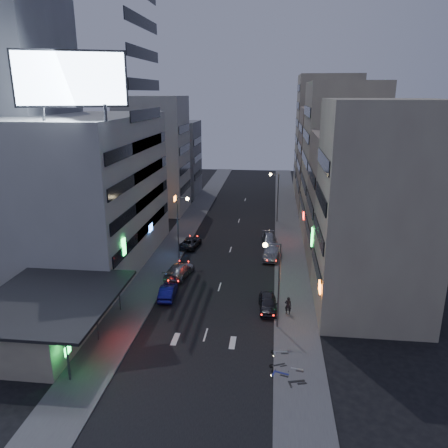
% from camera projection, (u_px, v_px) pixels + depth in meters
% --- Properties ---
extents(ground, '(180.00, 180.00, 0.00)m').
position_uv_depth(ground, '(198.00, 361.00, 34.73)').
color(ground, black).
rests_on(ground, ground).
extents(sidewalk_left, '(4.00, 120.00, 0.12)m').
position_uv_depth(sidewalk_left, '(179.00, 238.00, 64.12)').
color(sidewalk_left, '#4C4C4F').
rests_on(sidewalk_left, ground).
extents(sidewalk_right, '(4.00, 120.00, 0.12)m').
position_uv_depth(sidewalk_right, '(289.00, 242.00, 62.36)').
color(sidewalk_right, '#4C4C4F').
rests_on(sidewalk_right, ground).
extents(food_court, '(11.00, 13.00, 3.88)m').
position_uv_depth(food_court, '(42.00, 317.00, 37.58)').
color(food_court, '#B4AC8D').
rests_on(food_court, ground).
extents(white_building, '(14.00, 24.00, 18.00)m').
position_uv_depth(white_building, '(87.00, 191.00, 53.01)').
color(white_building, '#B4B4AF').
rests_on(white_building, ground).
extents(grey_tower, '(10.00, 14.00, 34.00)m').
position_uv_depth(grey_tower, '(22.00, 122.00, 54.55)').
color(grey_tower, gray).
rests_on(grey_tower, ground).
extents(shophouse_near, '(10.00, 11.00, 20.00)m').
position_uv_depth(shophouse_near, '(376.00, 212.00, 40.17)').
color(shophouse_near, '#B4AC8D').
rests_on(shophouse_near, ground).
extents(shophouse_mid, '(11.00, 12.00, 16.00)m').
position_uv_depth(shophouse_mid, '(358.00, 203.00, 51.63)').
color(shophouse_mid, gray).
rests_on(shophouse_mid, ground).
extents(shophouse_far, '(10.00, 14.00, 22.00)m').
position_uv_depth(shophouse_far, '(340.00, 161.00, 63.18)').
color(shophouse_far, '#B4AC8D').
rests_on(shophouse_far, ground).
extents(far_left_a, '(11.00, 10.00, 20.00)m').
position_uv_depth(far_left_a, '(154.00, 155.00, 76.34)').
color(far_left_a, '#B4B4AF').
rests_on(far_left_a, ground).
extents(far_left_b, '(12.00, 10.00, 15.00)m').
position_uv_depth(far_left_b, '(169.00, 159.00, 89.48)').
color(far_left_b, gray).
rests_on(far_left_b, ground).
extents(far_right_a, '(11.00, 12.00, 18.00)m').
position_uv_depth(far_right_a, '(330.00, 160.00, 77.97)').
color(far_right_a, gray).
rests_on(far_right_a, ground).
extents(far_right_b, '(12.00, 12.00, 24.00)m').
position_uv_depth(far_right_b, '(326.00, 135.00, 90.36)').
color(far_right_b, '#B4AC8D').
rests_on(far_right_b, ground).
extents(billboard, '(9.52, 3.75, 6.20)m').
position_uv_depth(billboard, '(71.00, 79.00, 39.38)').
color(billboard, '#595B60').
rests_on(billboard, white_building).
extents(street_lamp_right_near, '(1.60, 0.44, 8.02)m').
position_uv_depth(street_lamp_right_near, '(275.00, 273.00, 38.23)').
color(street_lamp_right_near, '#595B60').
rests_on(street_lamp_right_near, sidewalk_right).
extents(street_lamp_left, '(1.60, 0.44, 8.02)m').
position_uv_depth(street_lamp_left, '(181.00, 218.00, 54.75)').
color(street_lamp_left, '#595B60').
rests_on(street_lamp_left, sidewalk_left).
extents(street_lamp_right_far, '(1.60, 0.44, 8.02)m').
position_uv_depth(street_lamp_right_far, '(276.00, 190.00, 70.57)').
color(street_lamp_right_far, '#595B60').
rests_on(street_lamp_right_far, sidewalk_right).
extents(parked_car_right_near, '(2.11, 4.48, 1.48)m').
position_uv_depth(parked_car_right_near, '(268.00, 303.00, 42.71)').
color(parked_car_right_near, '#2C2B31').
rests_on(parked_car_right_near, ground).
extents(parked_car_right_mid, '(2.32, 5.15, 1.64)m').
position_uv_depth(parked_car_right_mid, '(272.00, 252.00, 56.02)').
color(parked_car_right_mid, gray).
rests_on(parked_car_right_mid, ground).
extents(parked_car_left, '(2.75, 5.05, 1.34)m').
position_uv_depth(parked_car_left, '(191.00, 242.00, 60.22)').
color(parked_car_left, '#2C2B31').
rests_on(parked_car_left, ground).
extents(parked_car_right_far, '(2.53, 5.02, 1.40)m').
position_uv_depth(parked_car_right_far, '(270.00, 240.00, 61.32)').
color(parked_car_right_far, gray).
rests_on(parked_car_right_far, ground).
extents(road_car_blue, '(1.73, 4.29, 1.39)m').
position_uv_depth(road_car_blue, '(168.00, 292.00, 45.29)').
color(road_car_blue, navy).
rests_on(road_car_blue, ground).
extents(road_car_silver, '(3.15, 5.78, 1.59)m').
position_uv_depth(road_car_silver, '(179.00, 270.00, 50.44)').
color(road_car_silver, '#A2A4AA').
rests_on(road_car_silver, ground).
extents(person, '(0.67, 0.46, 1.76)m').
position_uv_depth(person, '(288.00, 305.00, 41.70)').
color(person, black).
rests_on(person, sidewalk_right).
extents(scooter_black_a, '(1.10, 2.00, 1.16)m').
position_uv_depth(scooter_black_a, '(305.00, 373.00, 32.16)').
color(scooter_black_a, black).
rests_on(scooter_black_a, sidewalk_right).
extents(scooter_silver_a, '(0.79, 1.69, 0.99)m').
position_uv_depth(scooter_silver_a, '(304.00, 364.00, 33.40)').
color(scooter_silver_a, '#A7AAAF').
rests_on(scooter_silver_a, sidewalk_right).
extents(scooter_blue, '(1.08, 1.85, 1.07)m').
position_uv_depth(scooter_blue, '(290.00, 368.00, 32.80)').
color(scooter_blue, navy).
rests_on(scooter_blue, sidewalk_right).
extents(scooter_black_b, '(1.14, 1.69, 0.98)m').
position_uv_depth(scooter_black_b, '(285.00, 357.00, 34.20)').
color(scooter_black_b, black).
rests_on(scooter_black_b, sidewalk_right).
extents(scooter_silver_b, '(0.78, 1.77, 1.05)m').
position_uv_depth(scooter_silver_b, '(288.00, 345.00, 35.77)').
color(scooter_silver_b, '#93969A').
rests_on(scooter_silver_b, sidewalk_right).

